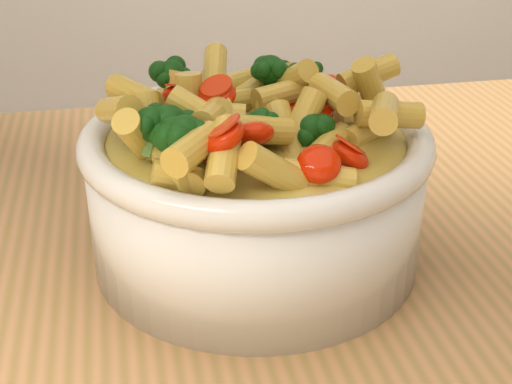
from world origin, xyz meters
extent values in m
cube|color=#B0784B|center=(0.00, 0.00, 0.88)|extent=(1.20, 0.80, 0.04)
cylinder|color=silver|center=(0.07, 0.06, 0.95)|extent=(0.23, 0.23, 0.09)
ellipsoid|color=silver|center=(0.07, 0.06, 0.92)|extent=(0.21, 0.21, 0.03)
torus|color=silver|center=(0.07, 0.06, 0.99)|extent=(0.24, 0.24, 0.02)
ellipsoid|color=#E8CA4F|center=(0.07, 0.06, 0.99)|extent=(0.21, 0.21, 0.02)
camera|label=1|loc=(-0.01, -0.37, 1.18)|focal=50.00mm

